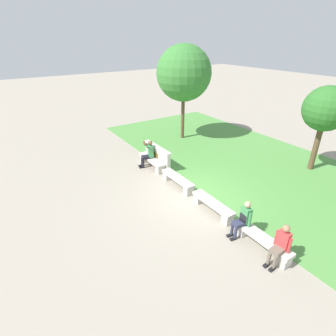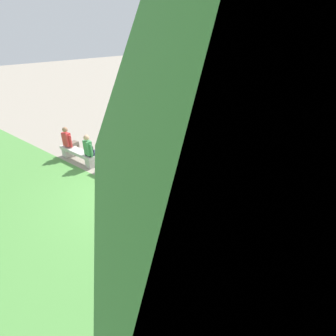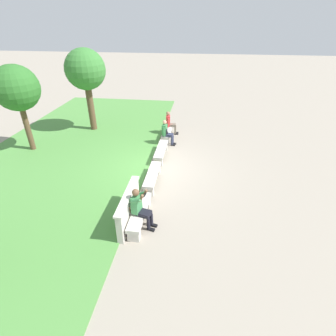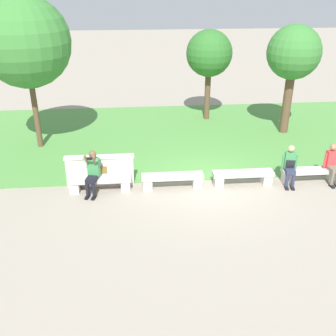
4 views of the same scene
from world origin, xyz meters
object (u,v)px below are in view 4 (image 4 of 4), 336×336
(person_distant, at_px, (290,164))
(tree_behind_wall, at_px, (25,42))
(tree_right_background, at_px, (209,54))
(bench_main, at_px, (100,182))
(bench_near, at_px, (172,179))
(bench_far, at_px, (311,173))
(person_companion, at_px, (332,163))
(person_photographer, at_px, (93,170))
(bench_mid, at_px, (243,176))
(backpack, at_px, (289,165))
(tree_left_background, at_px, (294,54))

(person_distant, distance_m, tree_behind_wall, 9.71)
(person_distant, relative_size, tree_behind_wall, 0.23)
(tree_behind_wall, relative_size, tree_right_background, 1.39)
(bench_main, relative_size, tree_right_background, 0.48)
(bench_near, xyz_separation_m, bench_far, (4.42, 0.00, 0.00))
(bench_main, xyz_separation_m, person_companion, (7.22, -0.07, 0.37))
(person_photographer, relative_size, person_companion, 1.05)
(bench_mid, height_order, tree_right_background, tree_right_background)
(bench_near, distance_m, bench_far, 4.42)
(bench_mid, distance_m, tree_behind_wall, 8.63)
(backpack, distance_m, tree_right_background, 6.88)
(person_photographer, relative_size, backpack, 3.08)
(bench_near, distance_m, person_photographer, 2.43)
(bench_near, height_order, bench_far, same)
(bench_main, relative_size, person_distant, 1.51)
(bench_main, bearing_deg, tree_behind_wall, 124.29)
(person_distant, xyz_separation_m, tree_right_background, (-1.45, 6.39, 2.24))
(backpack, relative_size, tree_left_background, 0.10)
(backpack, bearing_deg, bench_far, -0.45)
(bench_mid, xyz_separation_m, tree_behind_wall, (-6.93, 3.68, 3.58))
(bench_far, relative_size, person_distant, 1.51)
(person_photographer, distance_m, person_companion, 7.40)
(bench_mid, height_order, backpack, backpack)
(bench_main, bearing_deg, backpack, 0.06)
(person_companion, bearing_deg, person_photographer, -179.93)
(bench_main, height_order, tree_left_background, tree_left_background)
(bench_near, relative_size, tree_behind_wall, 0.35)
(person_photographer, height_order, person_companion, person_photographer)
(bench_mid, bearing_deg, person_companion, -1.35)
(tree_right_background, bearing_deg, bench_mid, -89.87)
(tree_left_background, bearing_deg, bench_mid, -123.68)
(backpack, bearing_deg, bench_near, -179.91)
(bench_mid, relative_size, tree_behind_wall, 0.35)
(tree_left_background, xyz_separation_m, tree_right_background, (-2.92, 1.97, -0.30))
(bench_mid, xyz_separation_m, backpack, (1.45, 0.01, 0.33))
(bench_mid, relative_size, person_photographer, 1.44)
(bench_far, xyz_separation_m, tree_right_background, (-2.22, 6.32, 2.62))
(bench_far, xyz_separation_m, tree_behind_wall, (-9.14, 3.68, 3.58))
(tree_behind_wall, bearing_deg, tree_left_background, 3.92)
(person_distant, distance_m, tree_left_background, 5.31)
(person_distant, relative_size, tree_right_background, 0.32)
(bench_main, xyz_separation_m, tree_behind_wall, (-2.51, 3.68, 3.58))
(bench_main, xyz_separation_m, tree_right_background, (4.41, 6.32, 2.62))
(tree_behind_wall, bearing_deg, person_distant, -24.12)
(bench_mid, bearing_deg, tree_left_background, 56.32)
(person_companion, relative_size, tree_right_background, 0.32)
(bench_far, relative_size, backpack, 4.43)
(bench_mid, height_order, person_photographer, person_photographer)
(bench_far, bearing_deg, person_companion, -6.39)
(bench_near, relative_size, tree_left_background, 0.44)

